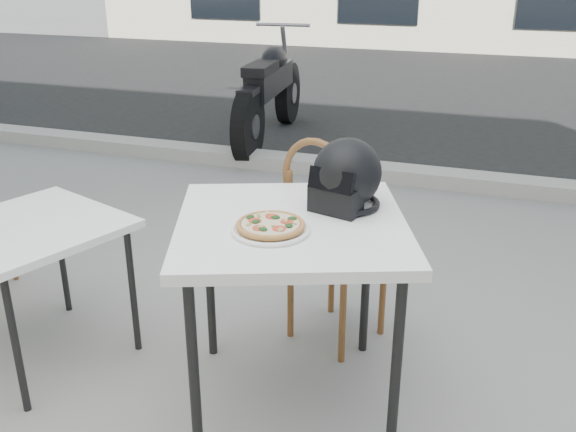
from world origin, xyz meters
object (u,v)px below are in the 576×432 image
(cafe_table_side, at_px, (32,237))
(motorcycle, at_px, (270,93))
(plate, at_px, (271,230))
(pizza, at_px, (271,225))
(helmet, at_px, (346,177))
(cafe_chair_main, at_px, (329,232))
(cafe_table_main, at_px, (292,238))

(cafe_table_side, relative_size, motorcycle, 0.41)
(plate, xyz_separation_m, cafe_table_side, (-1.16, 0.07, -0.22))
(plate, relative_size, pizza, 1.12)
(plate, height_order, helmet, helmet)
(cafe_chair_main, relative_size, motorcycle, 0.47)
(plate, xyz_separation_m, helmet, (0.19, 0.33, 0.12))
(cafe_chair_main, relative_size, cafe_table_side, 1.16)
(plate, relative_size, helmet, 1.06)
(cafe_table_main, relative_size, motorcycle, 0.50)
(cafe_table_main, bearing_deg, cafe_chair_main, 87.72)
(plate, height_order, motorcycle, motorcycle)
(pizza, relative_size, cafe_chair_main, 0.31)
(pizza, xyz_separation_m, cafe_table_side, (-1.16, 0.07, -0.24))
(cafe_table_main, distance_m, plate, 0.16)
(cafe_table_main, bearing_deg, helmet, 53.02)
(cafe_table_main, height_order, motorcycle, motorcycle)
(pizza, height_order, cafe_chair_main, cafe_chair_main)
(helmet, relative_size, cafe_table_side, 0.38)
(cafe_table_main, height_order, pizza, pizza)
(plate, height_order, cafe_table_side, plate)
(cafe_table_side, bearing_deg, pizza, -3.51)
(pizza, height_order, motorcycle, motorcycle)
(cafe_chair_main, height_order, motorcycle, motorcycle)
(pizza, relative_size, motorcycle, 0.15)
(cafe_table_main, distance_m, helmet, 0.33)
(cafe_table_side, bearing_deg, helmet, 11.00)
(pizza, distance_m, motorcycle, 4.29)
(cafe_table_main, distance_m, cafe_table_side, 1.20)
(cafe_table_main, relative_size, cafe_chair_main, 1.07)
(cafe_table_main, relative_size, pizza, 3.45)
(helmet, bearing_deg, cafe_table_main, -111.76)
(helmet, bearing_deg, motorcycle, 130.04)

